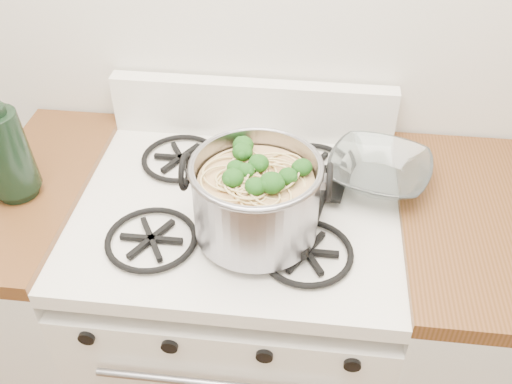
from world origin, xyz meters
name	(u,v)px	position (x,y,z in m)	size (l,w,h in m)	color
gas_range	(241,325)	(0.00, 1.26, 0.44)	(0.76, 0.66, 0.92)	white
counter_left	(72,303)	(-0.51, 1.26, 0.46)	(0.25, 0.65, 0.92)	silver
stock_pot	(256,199)	(0.06, 1.16, 1.01)	(0.31, 0.28, 0.19)	gray
spatula	(326,183)	(0.21, 1.33, 0.94)	(0.29, 0.31, 0.02)	black
glass_bowl	(378,177)	(0.33, 1.36, 0.94)	(0.10, 0.10, 0.02)	white
bottle	(2,140)	(-0.52, 1.22, 1.07)	(0.12, 0.12, 0.30)	black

